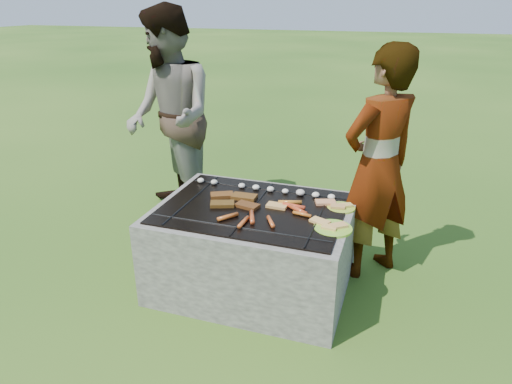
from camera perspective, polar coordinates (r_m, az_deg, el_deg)
lawn at (r=3.38m, az=-0.27°, el=-11.34°), size 60.00×60.00×0.00m
fire_pit at (r=3.23m, az=-0.28°, el=-7.19°), size 1.30×1.00×0.62m
mushrooms at (r=3.31m, az=1.83°, el=0.37°), size 1.05×0.06×0.04m
pork_slabs at (r=3.15m, az=-2.76°, el=-1.00°), size 0.41×0.29×0.03m
sausages at (r=2.96m, az=2.10°, el=-2.61°), size 0.56×0.49×0.03m
bread_on_grate at (r=3.05m, az=6.23°, el=-2.04°), size 0.46×0.42×0.02m
plate_far at (r=3.13m, az=10.58°, el=-1.88°), size 0.20×0.20×0.03m
plate_near at (r=2.84m, az=9.63°, el=-4.47°), size 0.29×0.29×0.03m
cook at (r=3.29m, az=15.07°, el=3.11°), size 0.71×0.71×1.66m
bystander at (r=4.13m, az=-10.72°, el=9.11°), size 1.15×1.16×1.89m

